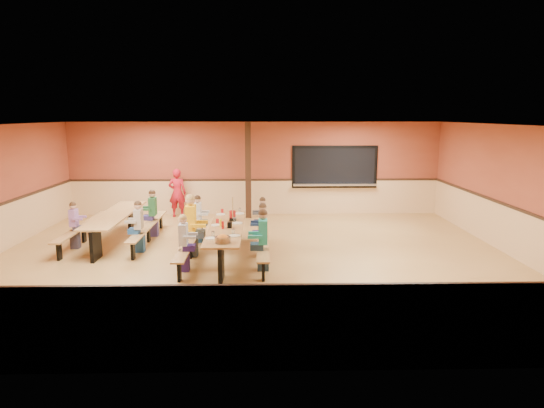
{
  "coord_description": "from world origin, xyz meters",
  "views": [
    {
      "loc": [
        0.2,
        -10.69,
        3.23
      ],
      "look_at": [
        0.46,
        0.53,
        1.15
      ],
      "focal_mm": 32.0,
      "sensor_mm": 36.0,
      "label": 1
    }
  ],
  "objects": [
    {
      "name": "kitchen_pass_through",
      "position": [
        2.6,
        4.96,
        1.49
      ],
      "size": [
        2.78,
        0.28,
        1.38
      ],
      "color": "black",
      "rests_on": "ground"
    },
    {
      "name": "place_settings",
      "position": [
        -0.59,
        0.0,
        0.8
      ],
      "size": [
        0.65,
        3.3,
        0.11
      ],
      "primitive_type": null,
      "color": "beige",
      "rests_on": "cafeteria_table_main"
    },
    {
      "name": "condiment_mustard",
      "position": [
        -0.71,
        -0.02,
        0.82
      ],
      "size": [
        0.06,
        0.06,
        0.17
      ],
      "primitive_type": "cylinder",
      "color": "yellow",
      "rests_on": "cafeteria_table_main"
    },
    {
      "name": "seated_child_purple_sec",
      "position": [
        -4.35,
        0.89,
        0.57
      ],
      "size": [
        0.33,
        0.27,
        1.14
      ],
      "primitive_type": null,
      "color": "#93609A",
      "rests_on": "ground"
    },
    {
      "name": "napkin_dispenser",
      "position": [
        -0.5,
        -0.14,
        0.8
      ],
      "size": [
        0.1,
        0.14,
        0.13
      ],
      "primitive_type": "cube",
      "color": "black",
      "rests_on": "cafeteria_table_main"
    },
    {
      "name": "seated_child_navy_right",
      "position": [
        0.24,
        0.22,
        0.61
      ],
      "size": [
        0.37,
        0.3,
        1.21
      ],
      "primitive_type": null,
      "color": "navy",
      "rests_on": "ground"
    },
    {
      "name": "room_envelope",
      "position": [
        0.0,
        0.0,
        0.69
      ],
      "size": [
        12.04,
        10.04,
        3.02
      ],
      "color": "brown",
      "rests_on": "ground"
    },
    {
      "name": "ground",
      "position": [
        0.0,
        0.0,
        0.0
      ],
      "size": [
        12.0,
        12.0,
        0.0
      ],
      "primitive_type": "plane",
      "color": "olive",
      "rests_on": "ground"
    },
    {
      "name": "seated_child_tan_sec",
      "position": [
        -2.7,
        0.56,
        0.61
      ],
      "size": [
        0.37,
        0.3,
        1.21
      ],
      "primitive_type": null,
      "color": "#A69988",
      "rests_on": "ground"
    },
    {
      "name": "condiment_ketchup",
      "position": [
        -0.65,
        -0.24,
        0.82
      ],
      "size": [
        0.06,
        0.06,
        0.17
      ],
      "primitive_type": "cylinder",
      "color": "#B2140F",
      "rests_on": "cafeteria_table_main"
    },
    {
      "name": "structural_post",
      "position": [
        -0.2,
        4.4,
        1.5
      ],
      "size": [
        0.18,
        0.18,
        3.0
      ],
      "primitive_type": "cube",
      "color": "black",
      "rests_on": "ground"
    },
    {
      "name": "cafeteria_table_main",
      "position": [
        -0.59,
        0.0,
        0.53
      ],
      "size": [
        1.91,
        3.7,
        0.74
      ],
      "color": "#A77842",
      "rests_on": "ground"
    },
    {
      "name": "chip_bowl",
      "position": [
        -0.56,
        -1.42,
        0.81
      ],
      "size": [
        0.32,
        0.32,
        0.15
      ],
      "primitive_type": null,
      "color": "orange",
      "rests_on": "cafeteria_table_main"
    },
    {
      "name": "standing_woman",
      "position": [
        -2.46,
        4.55,
        0.78
      ],
      "size": [
        0.6,
        0.42,
        1.55
      ],
      "primitive_type": "imported",
      "rotation": [
        0.0,
        0.0,
        3.06
      ],
      "color": "#B21423",
      "rests_on": "ground"
    },
    {
      "name": "seated_adult_yellow",
      "position": [
        -1.41,
        0.18,
        0.71
      ],
      "size": [
        0.47,
        0.39,
        1.42
      ],
      "primitive_type": null,
      "color": "yellow",
      "rests_on": "ground"
    },
    {
      "name": "table_paddle",
      "position": [
        -0.48,
        0.61,
        0.88
      ],
      "size": [
        0.16,
        0.16,
        0.56
      ],
      "color": "black",
      "rests_on": "cafeteria_table_main"
    },
    {
      "name": "seated_child_white_left",
      "position": [
        -1.41,
        -0.92,
        0.59
      ],
      "size": [
        0.36,
        0.29,
        1.19
      ],
      "primitive_type": null,
      "color": "silver",
      "rests_on": "ground"
    },
    {
      "name": "seated_child_grey_left",
      "position": [
        -1.41,
        1.42,
        0.6
      ],
      "size": [
        0.36,
        0.3,
        1.2
      ],
      "primitive_type": null,
      "color": "silver",
      "rests_on": "ground"
    },
    {
      "name": "seated_child_green_sec",
      "position": [
        -2.7,
        2.08,
        0.62
      ],
      "size": [
        0.38,
        0.31,
        1.24
      ],
      "primitive_type": null,
      "color": "#286538",
      "rests_on": "ground"
    },
    {
      "name": "cafeteria_table_second",
      "position": [
        -3.52,
        1.48,
        0.53
      ],
      "size": [
        1.91,
        3.7,
        0.74
      ],
      "color": "#A77842",
      "rests_on": "ground"
    },
    {
      "name": "seated_child_teal_right",
      "position": [
        0.24,
        -0.89,
        0.64
      ],
      "size": [
        0.4,
        0.33,
        1.28
      ],
      "primitive_type": null,
      "color": "teal",
      "rests_on": "ground"
    },
    {
      "name": "seated_child_char_right",
      "position": [
        0.24,
        1.46,
        0.57
      ],
      "size": [
        0.34,
        0.27,
        1.14
      ],
      "primitive_type": null,
      "color": "#43454C",
      "rests_on": "ground"
    },
    {
      "name": "punch_pitcher",
      "position": [
        -0.49,
        0.69,
        0.85
      ],
      "size": [
        0.16,
        0.16,
        0.22
      ],
      "primitive_type": "cylinder",
      "color": "red",
      "rests_on": "cafeteria_table_main"
    }
  ]
}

